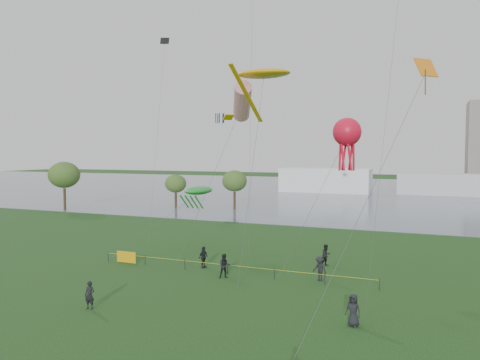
% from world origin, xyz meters
% --- Properties ---
extents(ground_plane, '(400.00, 400.00, 0.00)m').
position_xyz_m(ground_plane, '(0.00, 0.00, 0.00)').
color(ground_plane, '#123310').
extents(lake, '(400.00, 120.00, 0.08)m').
position_xyz_m(lake, '(0.00, 100.00, 0.02)').
color(lake, slate).
rests_on(lake, ground_plane).
extents(pavilion_left, '(22.00, 8.00, 6.00)m').
position_xyz_m(pavilion_left, '(-12.00, 95.00, 3.00)').
color(pavilion_left, white).
rests_on(pavilion_left, ground_plane).
extents(pavilion_right, '(18.00, 7.00, 5.00)m').
position_xyz_m(pavilion_right, '(14.00, 98.00, 2.50)').
color(pavilion_right, silver).
rests_on(pavilion_right, ground_plane).
extents(trees, '(31.65, 17.09, 8.35)m').
position_xyz_m(trees, '(-35.38, 47.60, 5.41)').
color(trees, '#362618').
rests_on(trees, ground_plane).
extents(fence, '(24.07, 0.07, 1.05)m').
position_xyz_m(fence, '(-8.78, 13.81, 0.55)').
color(fence, black).
rests_on(fence, ground_plane).
extents(spectator_a, '(1.17, 1.11, 1.92)m').
position_xyz_m(spectator_a, '(-2.41, 12.65, 0.96)').
color(spectator_a, black).
rests_on(spectator_a, ground_plane).
extents(spectator_b, '(1.41, 1.14, 1.91)m').
position_xyz_m(spectator_b, '(4.76, 14.69, 0.95)').
color(spectator_b, black).
rests_on(spectator_b, ground_plane).
extents(spectator_c, '(0.66, 1.15, 1.85)m').
position_xyz_m(spectator_c, '(-5.47, 14.95, 0.92)').
color(spectator_c, black).
rests_on(spectator_c, ground_plane).
extents(spectator_d, '(1.04, 0.84, 1.86)m').
position_xyz_m(spectator_d, '(8.66, 6.05, 0.93)').
color(spectator_d, black).
rests_on(spectator_d, ground_plane).
extents(spectator_f, '(0.71, 0.53, 1.78)m').
position_xyz_m(spectator_f, '(-7.32, 2.64, 0.89)').
color(spectator_f, black).
rests_on(spectator_f, ground_plane).
extents(spectator_g, '(1.12, 1.16, 1.89)m').
position_xyz_m(spectator_g, '(4.21, 19.68, 0.94)').
color(spectator_g, black).
rests_on(spectator_g, ground_plane).
extents(kite_stingray, '(5.03, 11.64, 17.56)m').
position_xyz_m(kite_stingray, '(-1.80, 19.97, 17.09)').
color(kite_stingray, '#3F3F42').
extents(kite_windsock, '(6.10, 7.39, 16.66)m').
position_xyz_m(kite_windsock, '(-4.34, 21.03, 14.80)').
color(kite_windsock, '#3F3F42').
extents(kite_creature, '(6.17, 11.20, 6.49)m').
position_xyz_m(kite_creature, '(-9.43, 21.70, 6.04)').
color(kite_creature, '#3F3F42').
extents(kite_octopus, '(6.08, 2.54, 12.57)m').
position_xyz_m(kite_octopus, '(6.69, 14.84, 11.41)').
color(kite_octopus, '#3F3F42').
extents(kite_delta, '(5.93, 13.83, 15.72)m').
position_xyz_m(kite_delta, '(11.91, 9.34, 14.24)').
color(kite_delta, '#3F3F42').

